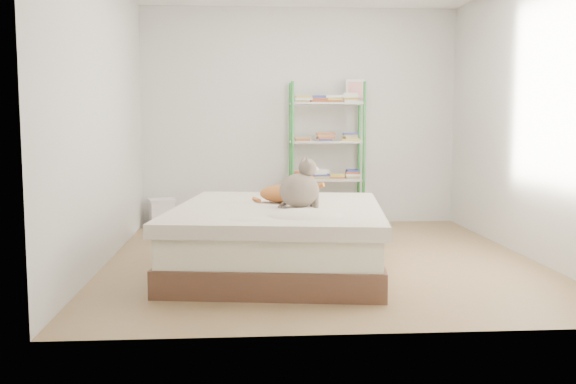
{
  "coord_description": "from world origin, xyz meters",
  "views": [
    {
      "loc": [
        -0.69,
        -5.7,
        1.23
      ],
      "look_at": [
        -0.3,
        -0.09,
        0.62
      ],
      "focal_mm": 40.0,
      "sensor_mm": 36.0,
      "label": 1
    }
  ],
  "objects": [
    {
      "name": "bed",
      "position": [
        -0.4,
        -0.39,
        0.27
      ],
      "size": [
        1.96,
        2.32,
        0.54
      ],
      "rotation": [
        0.0,
        0.0,
        -0.14
      ],
      "color": "brown",
      "rests_on": "ground"
    },
    {
      "name": "white_bin",
      "position": [
        -1.65,
        1.85,
        0.17
      ],
      "size": [
        0.36,
        0.33,
        0.34
      ],
      "rotation": [
        0.0,
        0.0,
        0.28
      ],
      "color": "white",
      "rests_on": "ground"
    },
    {
      "name": "cardboard_box",
      "position": [
        0.05,
        1.34,
        0.17
      ],
      "size": [
        0.59,
        0.61,
        0.39
      ],
      "rotation": [
        0.0,
        0.0,
        -0.41
      ],
      "color": "#8D684A",
      "rests_on": "ground"
    },
    {
      "name": "room",
      "position": [
        0.0,
        0.0,
        1.3
      ],
      "size": [
        3.81,
        4.21,
        2.61
      ],
      "color": "olive",
      "rests_on": "ground"
    },
    {
      "name": "shelf_unit",
      "position": [
        0.31,
        1.88,
        0.9
      ],
      "size": [
        0.89,
        0.36,
        1.74
      ],
      "color": "#358D3F",
      "rests_on": "ground"
    },
    {
      "name": "grey_cat",
      "position": [
        -0.24,
        -0.51,
        0.74
      ],
      "size": [
        0.41,
        0.37,
        0.41
      ],
      "primitive_type": null,
      "rotation": [
        0.0,
        0.0,
        1.8
      ],
      "color": "#7A6A5F",
      "rests_on": "bed"
    },
    {
      "name": "orange_cat",
      "position": [
        -0.34,
        -0.19,
        0.64
      ],
      "size": [
        0.55,
        0.38,
        0.2
      ],
      "primitive_type": null,
      "rotation": [
        0.0,
        0.0,
        -0.23
      ],
      "color": "#C36429",
      "rests_on": "bed"
    }
  ]
}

